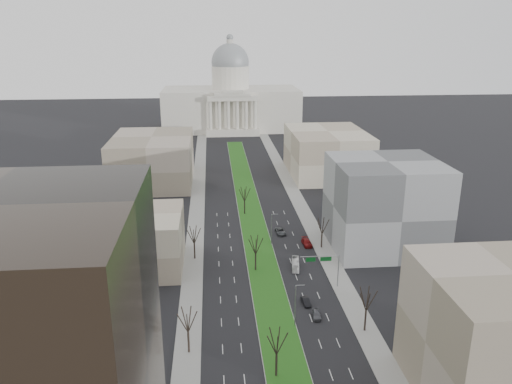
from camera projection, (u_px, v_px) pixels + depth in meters
ground at (251, 214)px, 161.80m from camera, size 600.00×600.00×0.00m
median at (251, 215)px, 160.81m from camera, size 8.00×222.03×0.20m
sidewalk_left at (194, 248)px, 136.60m from camera, size 5.00×330.00×0.15m
sidewalk_right at (320, 243)px, 139.58m from camera, size 5.00×330.00×0.15m
capitol at (231, 102)px, 298.52m from camera, size 80.00×46.00×55.00m
building_beige_left at (130, 241)px, 123.67m from camera, size 26.00×22.00×14.00m
building_tan_right at (506, 338)px, 77.83m from camera, size 26.00×24.00×22.00m
building_grey_right at (384, 205)px, 134.47m from camera, size 28.00×26.00×24.00m
building_far_left at (153, 159)px, 193.95m from camera, size 30.00×40.00×18.00m
building_far_right at (327, 153)px, 204.65m from camera, size 30.00×40.00×18.00m
tree_left_mid at (188, 320)px, 89.95m from camera, size 5.40×5.40×9.72m
tree_left_far at (194, 235)px, 127.90m from camera, size 5.28×5.28×9.50m
tree_right_mid at (367, 299)px, 96.62m from camera, size 5.52×5.52×9.94m
tree_right_far at (322, 225)px, 134.72m from camera, size 5.04×5.04×9.07m
tree_median_a at (277, 341)px, 83.67m from camera, size 5.40×5.40×9.72m
tree_median_b at (256, 245)px, 121.57m from camera, size 5.40×5.40×9.72m
tree_median_c at (245, 194)px, 159.47m from camera, size 5.40×5.40×9.72m
streetlamp_median_b at (296, 305)px, 99.05m from camera, size 1.90×0.20×9.16m
streetlamp_median_c at (272, 229)px, 136.95m from camera, size 1.90×0.20×9.16m
mast_arm_signs at (327, 263)px, 113.71m from camera, size 9.12×0.24×8.09m
car_grey_near at (316, 314)px, 103.28m from camera, size 1.99×4.32×1.43m
car_black at (306, 301)px, 108.25m from camera, size 1.81×4.15×1.33m
car_red at (307, 242)px, 138.08m from camera, size 2.54×5.60×1.59m
car_grey_far at (281, 231)px, 145.96m from camera, size 2.88×5.52×1.48m
box_van at (296, 264)px, 124.73m from camera, size 2.74×7.35×2.00m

